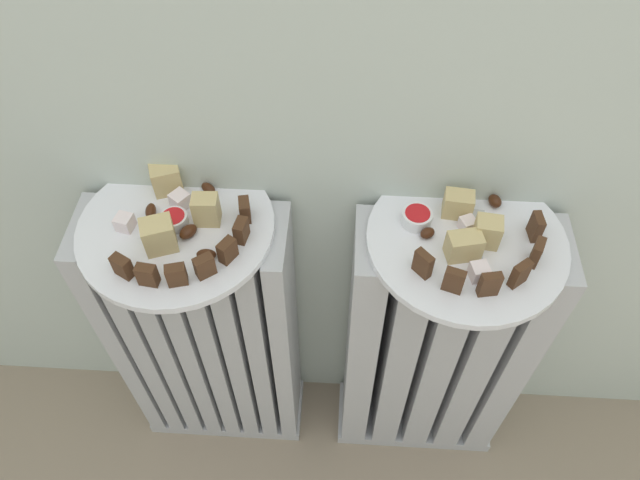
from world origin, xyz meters
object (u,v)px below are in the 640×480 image
at_px(plate_right, 466,241).
at_px(jam_bowl_left, 174,220).
at_px(plate_left, 176,228).
at_px(fork, 479,230).
at_px(radiator_left, 210,340).
at_px(jam_bowl_right, 417,217).
at_px(radiator_right, 432,352).

xyz_separation_m(plate_right, jam_bowl_left, (-0.43, 0.00, 0.02)).
bearing_deg(plate_left, fork, 1.92).
distance_m(radiator_left, plate_left, 0.35).
xyz_separation_m(plate_left, plate_right, (0.43, 0.00, 0.00)).
height_order(plate_left, jam_bowl_right, jam_bowl_right).
xyz_separation_m(plate_left, jam_bowl_left, (-0.00, 0.00, 0.02)).
relative_size(radiator_right, jam_bowl_right, 14.88).
bearing_deg(jam_bowl_right, radiator_left, -175.77).
xyz_separation_m(radiator_left, jam_bowl_left, (-0.00, 0.00, 0.36)).
distance_m(radiator_right, jam_bowl_left, 0.56).
bearing_deg(plate_right, jam_bowl_right, 160.22).
bearing_deg(jam_bowl_right, plate_right, -19.78).
bearing_deg(plate_left, jam_bowl_right, 4.23).
xyz_separation_m(radiator_left, plate_left, (-0.00, 0.00, 0.35)).
height_order(plate_left, jam_bowl_left, jam_bowl_left).
height_order(radiator_right, plate_left, plate_left).
xyz_separation_m(radiator_right, jam_bowl_right, (-0.07, 0.03, 0.36)).
height_order(radiator_left, plate_left, plate_left).
bearing_deg(fork, radiator_right, -139.65).
height_order(radiator_right, jam_bowl_right, jam_bowl_right).
bearing_deg(radiator_right, fork, 40.35).
distance_m(radiator_right, jam_bowl_right, 0.37).
xyz_separation_m(plate_left, fork, (0.45, 0.02, 0.01)).
distance_m(radiator_right, plate_right, 0.35).
height_order(radiator_left, jam_bowl_left, jam_bowl_left).
relative_size(radiator_left, plate_left, 2.28).
distance_m(radiator_right, plate_left, 0.55).
bearing_deg(plate_right, jam_bowl_left, 179.82).
height_order(plate_right, fork, fork).
bearing_deg(radiator_left, plate_left, 135.00).
relative_size(plate_right, jam_bowl_left, 7.23).
bearing_deg(fork, plate_right, -139.65).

